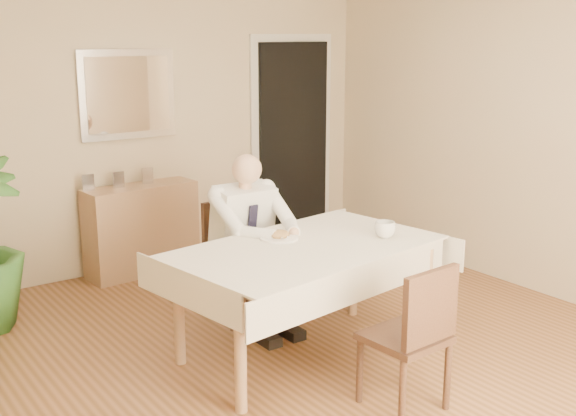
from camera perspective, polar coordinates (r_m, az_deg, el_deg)
room at (r=4.36m, az=2.66°, el=3.58°), size 5.00×5.02×2.60m
doorway at (r=7.27m, az=0.35°, el=5.29°), size 0.96×0.07×2.10m
mirror at (r=6.37m, az=-12.54°, el=8.75°), size 0.86×0.04×0.76m
dining_table at (r=4.59m, az=1.40°, el=-4.01°), size 1.86×1.26×0.75m
chair_far at (r=5.35m, az=-4.25°, el=-3.52°), size 0.42×0.42×0.87m
chair_near at (r=4.05m, az=10.00°, el=-9.56°), size 0.43×0.43×0.86m
seated_man at (r=5.06m, az=-2.62°, el=-2.08°), size 0.48×0.72×1.24m
plate at (r=4.72m, az=-0.71°, el=-2.35°), size 0.26×0.26×0.02m
food at (r=4.71m, az=-0.71°, el=-2.09°), size 0.14×0.14×0.06m
knife at (r=4.69m, az=0.11°, el=-2.24°), size 0.01×0.13×0.01m
fork at (r=4.64m, az=-0.70°, el=-2.40°), size 0.01×0.13×0.01m
coffee_mug at (r=4.78m, az=7.67°, el=-1.70°), size 0.16×0.16×0.11m
sideboard at (r=6.44m, az=-11.48°, el=-1.65°), size 1.00×0.41×0.78m
photo_frame_left at (r=6.22m, az=-15.52°, el=1.95°), size 0.10×0.02×0.14m
photo_frame_center at (r=6.27m, az=-13.25°, el=2.19°), size 0.10×0.02×0.14m
photo_frame_right at (r=6.39m, az=-11.04°, el=2.51°), size 0.10×0.02×0.14m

